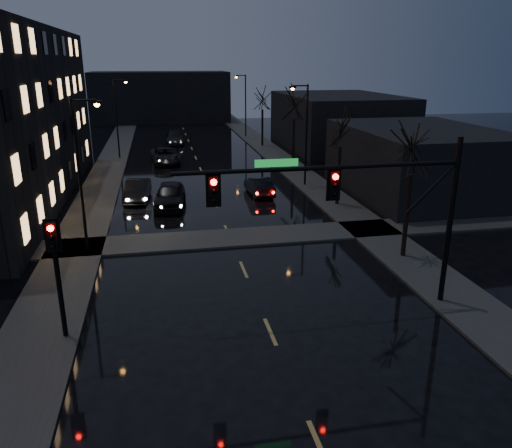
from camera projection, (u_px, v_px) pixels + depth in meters
name	position (u px, v px, depth m)	size (l,w,h in m)	color
sidewalk_left	(104.00, 180.00, 42.45)	(3.00, 140.00, 0.12)	#2D2D2B
sidewalk_right	(297.00, 172.00, 45.54)	(3.00, 140.00, 0.12)	#2D2D2B
sidewalk_cross	(230.00, 238.00, 28.61)	(40.00, 3.00, 0.12)	#2D2D2B
commercial_right_near	(419.00, 161.00, 37.65)	(10.00, 14.00, 5.00)	black
commercial_right_far	(338.00, 121.00, 58.28)	(12.00, 18.00, 6.00)	black
far_block	(160.00, 97.00, 82.31)	(22.00, 10.00, 8.00)	black
signal_mast	(364.00, 195.00, 18.94)	(11.11, 0.41, 7.00)	black
signal_pole_left	(56.00, 263.00, 17.46)	(0.35, 0.41, 4.53)	black
tree_near	(414.00, 137.00, 24.01)	(3.52, 3.52, 8.08)	black
tree_mid_a	(341.00, 122.00, 33.46)	(3.30, 3.30, 7.58)	black
tree_mid_b	(294.00, 97.00, 44.40)	(3.74, 3.74, 8.59)	black
tree_far	(262.00, 94.00, 57.63)	(3.43, 3.43, 7.88)	black
streetlight_l_near	(82.00, 163.00, 25.29)	(1.53, 0.28, 8.00)	black
streetlight_l_far	(118.00, 112.00, 50.46)	(1.53, 0.28, 8.00)	black
streetlight_r_mid	(304.00, 127.00, 39.23)	(1.53, 0.28, 8.00)	black
streetlight_r_far	(244.00, 100.00, 65.34)	(1.53, 0.28, 8.00)	black
oncoming_car_a	(170.00, 195.00, 34.61)	(2.01, 5.00, 1.70)	black
oncoming_car_b	(137.00, 190.00, 36.28)	(1.56, 4.48, 1.48)	black
oncoming_car_c	(165.00, 156.00, 49.40)	(2.52, 5.46, 1.52)	black
oncoming_car_d	(175.00, 138.00, 60.72)	(2.12, 5.22, 1.52)	black
lead_car	(259.00, 186.00, 37.78)	(1.46, 4.18, 1.38)	black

